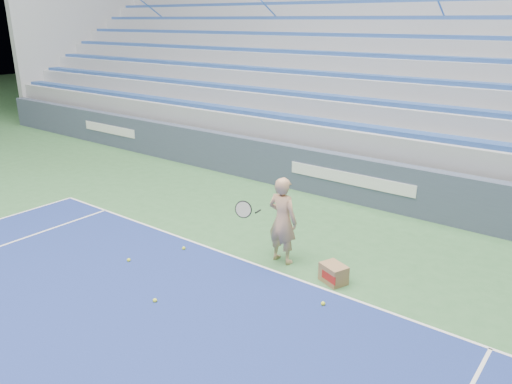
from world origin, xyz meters
TOP-DOWN VIEW (x-y plane):
  - sponsor_barrier at (0.00, 15.88)m, footprint 30.00×0.32m
  - bleachers at (0.00, 21.60)m, footprint 31.00×9.15m
  - tennis_player at (0.47, 12.29)m, footprint 0.90×0.82m
  - ball_box at (1.59, 12.19)m, footprint 0.51×0.45m
  - tennis_ball_0 at (-0.27, 9.96)m, footprint 0.07×0.07m
  - tennis_ball_1 at (1.82, 11.46)m, footprint 0.07×0.07m
  - tennis_ball_2 at (-1.24, 11.54)m, footprint 0.07×0.07m
  - tennis_ball_3 at (-1.67, 10.59)m, footprint 0.07×0.07m

SIDE VIEW (x-z plane):
  - tennis_ball_0 at x=-0.27m, z-range 0.00..0.07m
  - tennis_ball_1 at x=1.82m, z-range 0.00..0.07m
  - tennis_ball_2 at x=-1.24m, z-range 0.00..0.07m
  - tennis_ball_3 at x=-1.67m, z-range 0.00..0.07m
  - ball_box at x=1.59m, z-range 0.00..0.31m
  - sponsor_barrier at x=0.00m, z-range 0.00..1.10m
  - tennis_player at x=0.47m, z-range 0.00..1.58m
  - bleachers at x=0.00m, z-range -1.29..6.01m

